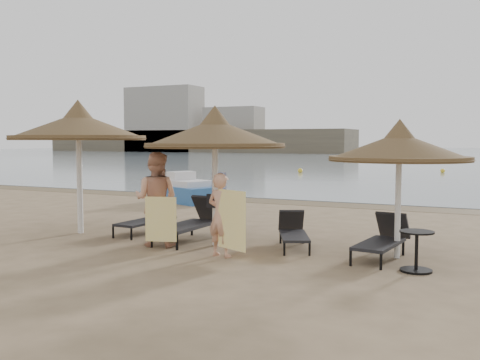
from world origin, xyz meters
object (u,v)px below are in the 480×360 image
object	(u,v)px
palapa_center	(215,134)
lounger_near_left	(193,221)
palapa_left	(78,127)
palapa_right	(399,147)
person_right	(221,208)
side_table	(416,253)
lounger_near_right	(293,231)
person_left	(156,192)
lounger_far_left	(148,218)
lounger_far_right	(383,239)
pedal_boat	(188,191)

from	to	relation	value
palapa_center	lounger_near_left	world-z (taller)	palapa_center
palapa_left	palapa_right	world-z (taller)	palapa_left
person_right	side_table	bearing A→B (deg)	-163.88
lounger_near_right	side_table	bearing A→B (deg)	-47.44
person_right	person_left	bearing A→B (deg)	-1.48
palapa_left	lounger_near_right	xyz separation A→B (m)	(5.26, 0.62, -2.24)
lounger_far_left	lounger_near_right	distance (m)	3.78
lounger_near_right	person_right	xyz separation A→B (m)	(-0.94, -1.50, 0.62)
lounger_far_right	person_right	bearing A→B (deg)	-149.14
palapa_left	person_right	distance (m)	4.69
palapa_right	lounger_near_left	distance (m)	4.81
palapa_left	person_left	world-z (taller)	palapa_left
palapa_left	lounger_near_left	size ratio (longest dim) A/B	1.51
palapa_left	lounger_near_right	distance (m)	5.75
person_right	pedal_boat	distance (m)	9.27
palapa_center	lounger_far_left	size ratio (longest dim) A/B	1.67
palapa_right	person_left	distance (m)	5.05
pedal_boat	palapa_center	bearing A→B (deg)	-31.83
lounger_far_right	person_right	world-z (taller)	person_right
palapa_center	lounger_far_right	xyz separation A→B (m)	(3.49, 0.33, -2.01)
lounger_near_right	lounger_far_right	distance (m)	1.94
lounger_far_left	side_table	world-z (taller)	lounger_far_left
lounger_far_right	person_right	distance (m)	3.18
lounger_far_left	palapa_left	bearing A→B (deg)	-150.82
palapa_center	lounger_far_right	size ratio (longest dim) A/B	1.58
lounger_far_right	person_left	distance (m)	4.77
palapa_left	palapa_right	xyz separation A→B (m)	(7.43, 0.44, -0.45)
lounger_near_left	person_right	xyz separation A→B (m)	(1.39, -1.30, 0.52)
palapa_right	lounger_far_right	size ratio (longest dim) A/B	1.41
pedal_boat	side_table	bearing A→B (deg)	-15.93
palapa_right	person_right	world-z (taller)	palapa_right
lounger_far_right	pedal_boat	distance (m)	10.33
pedal_boat	lounger_near_left	bearing A→B (deg)	-35.02
palapa_right	lounger_far_right	xyz separation A→B (m)	(-0.25, -0.08, -1.75)
palapa_right	lounger_far_left	xyz separation A→B (m)	(-5.95, 0.29, -1.76)
palapa_right	pedal_boat	xyz separation A→B (m)	(-8.40, 6.26, -1.72)
palapa_right	lounger_near_left	bearing A→B (deg)	-179.66
palapa_right	pedal_boat	world-z (taller)	palapa_right
lounger_near_right	person_right	distance (m)	1.88
palapa_left	lounger_near_right	bearing A→B (deg)	6.70
palapa_center	side_table	bearing A→B (deg)	-7.35
lounger_far_left	lounger_near_left	distance (m)	1.48
palapa_center	person_left	world-z (taller)	palapa_center
palapa_center	lounger_near_left	distance (m)	2.14
lounger_far_right	lounger_far_left	bearing A→B (deg)	-176.38
lounger_near_left	pedal_boat	distance (m)	7.40
lounger_near_left	side_table	xyz separation A→B (m)	(4.97, -0.92, -0.10)
lounger_near_right	person_right	size ratio (longest dim) A/B	0.91
lounger_near_left	palapa_right	bearing A→B (deg)	1.83
side_table	person_left	bearing A→B (deg)	-179.75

